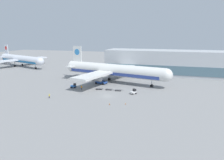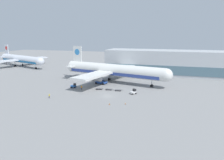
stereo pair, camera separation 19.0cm
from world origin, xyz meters
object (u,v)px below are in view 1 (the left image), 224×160
object	(u,v)px
airplane_distant	(20,59)
baggage_dolly_third	(118,90)
ground_crew_near	(49,96)
baggage_tug_mid	(133,92)
baggage_tug_foreground	(74,86)
baggage_dolly_second	(109,89)
traffic_cone_far	(110,104)
airplane_main	(112,70)
traffic_cone_near	(125,103)
baggage_dolly_lead	(99,89)
scissor_lift_loader	(101,80)
ground_crew_far	(82,87)

from	to	relation	value
airplane_distant	baggage_dolly_third	xyz separation A→B (m)	(86.62, -45.90, -4.88)
ground_crew_near	baggage_tug_mid	bearing A→B (deg)	100.56
baggage_tug_foreground	baggage_dolly_second	size ratio (longest dim) A/B	0.72
baggage_tug_mid	ground_crew_near	bearing A→B (deg)	156.05
baggage_dolly_second	traffic_cone_far	size ratio (longest dim) A/B	4.88
airplane_main	traffic_cone_near	size ratio (longest dim) A/B	93.64
baggage_dolly_second	baggage_dolly_third	xyz separation A→B (m)	(4.10, -0.18, 0.00)
airplane_distant	baggage_dolly_lead	bearing A→B (deg)	-10.20
baggage_dolly_lead	ground_crew_near	distance (m)	21.82
airplane_main	traffic_cone_far	size ratio (longest dim) A/B	74.21
scissor_lift_loader	baggage_tug_foreground	distance (m)	14.03
baggage_tug_mid	traffic_cone_near	distance (m)	13.46
airplane_distant	traffic_cone_far	xyz separation A→B (m)	(88.83, -64.34, -4.89)
baggage_tug_mid	baggage_dolly_third	world-z (taller)	baggage_tug_mid
baggage_dolly_third	ground_crew_near	bearing A→B (deg)	-146.36
traffic_cone_near	scissor_lift_loader	bearing A→B (deg)	124.78
baggage_dolly_second	traffic_cone_near	distance (m)	19.97
baggage_dolly_third	scissor_lift_loader	bearing A→B (deg)	131.93
baggage_dolly_second	airplane_distant	bearing A→B (deg)	144.99
airplane_main	baggage_dolly_third	world-z (taller)	airplane_main
baggage_dolly_second	traffic_cone_far	bearing A→B (deg)	-77.32
baggage_tug_mid	traffic_cone_far	world-z (taller)	baggage_tug_mid
baggage_dolly_third	ground_crew_near	size ratio (longest dim) A/B	2.26
baggage_tug_mid	traffic_cone_near	bearing A→B (deg)	-141.18
baggage_tug_foreground	baggage_dolly_lead	world-z (taller)	baggage_tug_foreground
baggage_dolly_second	ground_crew_far	xyz separation A→B (m)	(-11.28, -2.95, 0.70)
airplane_distant	scissor_lift_loader	distance (m)	83.52
airplane_distant	baggage_dolly_third	size ratio (longest dim) A/B	13.33
baggage_dolly_third	traffic_cone_near	distance (m)	17.83
baggage_tug_mid	ground_crew_far	bearing A→B (deg)	128.24
traffic_cone_near	traffic_cone_far	xyz separation A→B (m)	(-4.94, -2.10, 0.08)
scissor_lift_loader	ground_crew_far	world-z (taller)	scissor_lift_loader
baggage_tug_mid	scissor_lift_loader	bearing A→B (deg)	93.09
baggage_tug_foreground	traffic_cone_near	xyz separation A→B (m)	(27.30, -15.70, -0.58)
airplane_main	baggage_dolly_third	size ratio (longest dim) A/B	15.22
baggage_dolly_third	ground_crew_far	xyz separation A→B (m)	(-15.38, -2.78, 0.70)
baggage_tug_foreground	scissor_lift_loader	bearing A→B (deg)	37.34
scissor_lift_loader	traffic_cone_far	size ratio (longest dim) A/B	7.44
baggage_dolly_second	traffic_cone_far	world-z (taller)	traffic_cone_far
airplane_distant	baggage_tug_foreground	size ratio (longest dim) A/B	18.61
scissor_lift_loader	ground_crew_far	size ratio (longest dim) A/B	3.13
scissor_lift_loader	baggage_dolly_second	distance (m)	12.35
baggage_dolly_third	baggage_dolly_lead	bearing A→B (deg)	175.76
airplane_main	traffic_cone_near	distance (m)	35.22
baggage_tug_mid	baggage_dolly_lead	xyz separation A→B (m)	(-15.40, 2.62, -0.49)
airplane_main	ground_crew_far	world-z (taller)	airplane_main
ground_crew_near	baggage_dolly_lead	bearing A→B (deg)	126.23
ground_crew_near	baggage_dolly_second	bearing A→B (deg)	119.01
baggage_dolly_lead	baggage_dolly_second	size ratio (longest dim) A/B	1.00
airplane_main	ground_crew_near	world-z (taller)	airplane_main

